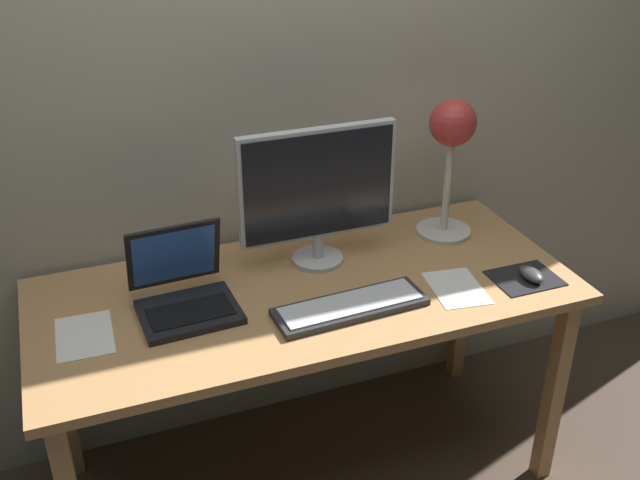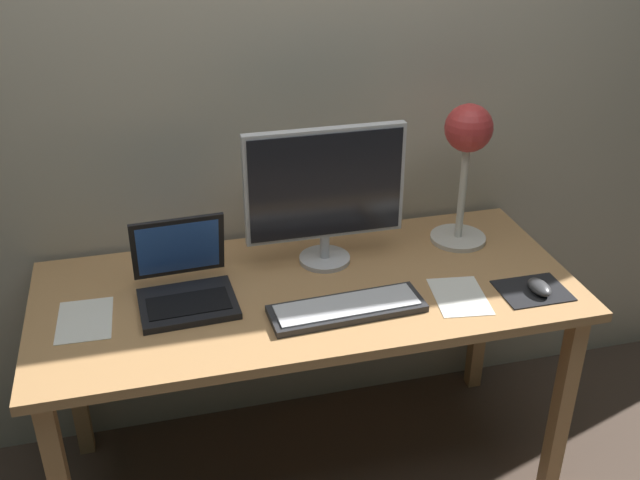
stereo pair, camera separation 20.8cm
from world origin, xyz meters
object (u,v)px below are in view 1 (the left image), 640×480
object	(u,v)px
laptop	(182,285)
desk_lamp	(451,140)
keyboard_main	(350,306)
mouse	(531,274)
monitor	(318,190)

from	to	relation	value
laptop	desk_lamp	bearing A→B (deg)	7.55
keyboard_main	mouse	xyz separation A→B (m)	(0.57, -0.04, 0.01)
monitor	laptop	distance (m)	0.49
keyboard_main	desk_lamp	bearing A→B (deg)	33.92
monitor	keyboard_main	xyz separation A→B (m)	(-0.01, -0.29, -0.23)
keyboard_main	desk_lamp	size ratio (longest dim) A/B	0.96
monitor	keyboard_main	world-z (taller)	monitor
laptop	desk_lamp	xyz separation A→B (m)	(0.91, 0.12, 0.27)
monitor	mouse	distance (m)	0.69
keyboard_main	desk_lamp	distance (m)	0.66
keyboard_main	desk_lamp	world-z (taller)	desk_lamp
monitor	laptop	xyz separation A→B (m)	(-0.45, -0.09, -0.18)
monitor	mouse	xyz separation A→B (m)	(0.56, -0.34, -0.23)
mouse	laptop	bearing A→B (deg)	166.44
desk_lamp	mouse	xyz separation A→B (m)	(0.10, -0.36, -0.31)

